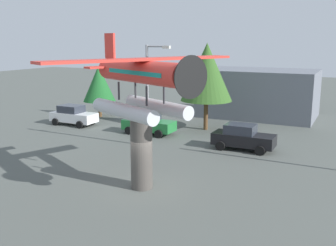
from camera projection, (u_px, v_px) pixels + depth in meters
The scene contains 10 objects.
ground_plane at pixel (142, 188), 19.90m from camera, with size 140.00×140.00×0.00m, color #515651.
display_pedestal at pixel (142, 152), 19.51m from camera, with size 1.10×1.10×3.74m, color #4C4742.
floatplane_monument at pixel (142, 82), 18.67m from camera, with size 7.15×9.88×4.00m.
car_near_white at pixel (73, 115), 34.55m from camera, with size 4.20×2.02×1.76m.
car_mid_green at pixel (148, 123), 31.22m from camera, with size 4.20×2.02×1.76m.
car_far_black at pixel (243, 137), 26.68m from camera, with size 4.20×2.02×1.76m.
streetlight_primary at pixel (150, 88), 26.88m from camera, with size 1.84×0.28×7.09m.
storefront_building at pixel (259, 93), 38.45m from camera, with size 10.89×7.05×4.59m, color slate.
tree_west at pixel (99, 84), 37.82m from camera, with size 3.12×3.12×5.02m.
tree_east at pixel (207, 72), 31.92m from camera, with size 4.26×4.26×7.21m.
Camera 1 is at (9.52, -16.24, 7.36)m, focal length 41.62 mm.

